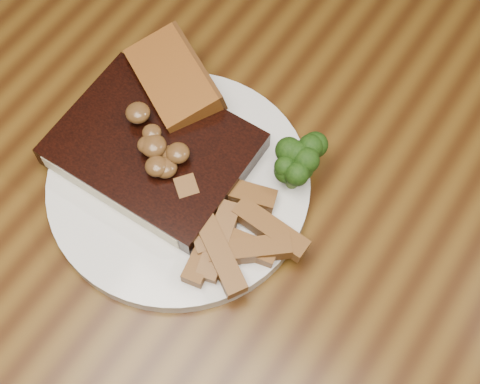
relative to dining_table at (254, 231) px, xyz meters
The scene contains 9 objects.
ground 0.66m from the dining_table, ahead, with size 4.50×4.50×0.00m, color #3C230D.
dining_table is the anchor object (origin of this frame).
plate 0.12m from the dining_table, 151.81° to the right, with size 0.26×0.26×0.01m, color silver.
steak 0.16m from the dining_table, 166.08° to the right, with size 0.18×0.14×0.03m, color black.
steak_bone 0.18m from the dining_table, 139.47° to the right, with size 0.16×0.01×0.02m, color beige.
mushroom_pile 0.18m from the dining_table, 162.69° to the right, with size 0.07×0.07×0.03m, color #55351A, non-canonical shape.
garlic_bread 0.18m from the dining_table, 162.10° to the left, with size 0.11×0.06×0.02m, color brown.
potato_wedges 0.13m from the dining_table, 91.68° to the right, with size 0.10×0.10×0.02m, color brown, non-canonical shape.
broccoli_cluster 0.13m from the dining_table, 80.85° to the left, with size 0.07×0.07×0.04m, color #1F3D0D, non-canonical shape.
Camera 1 is at (0.15, -0.25, 1.34)m, focal length 50.00 mm.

